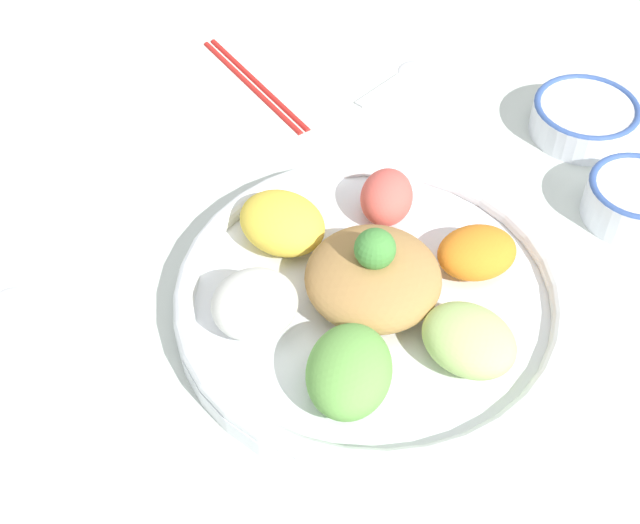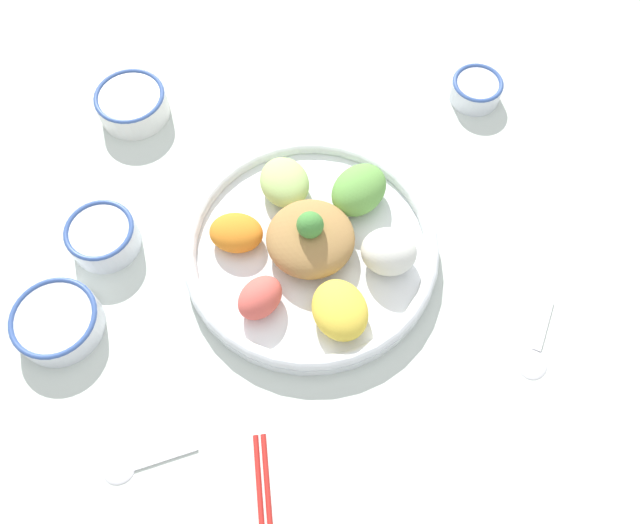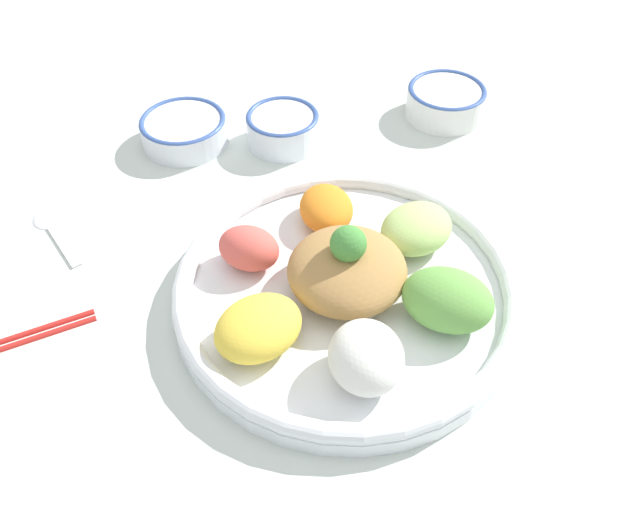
# 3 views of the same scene
# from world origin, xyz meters

# --- Properties ---
(ground_plane) EXTENTS (2.40, 2.40, 0.00)m
(ground_plane) POSITION_xyz_m (0.00, 0.00, 0.00)
(ground_plane) COLOR silver
(salad_platter) EXTENTS (0.37, 0.37, 0.10)m
(salad_platter) POSITION_xyz_m (-0.00, -0.01, 0.03)
(salad_platter) COLOR white
(salad_platter) RESTS_ON ground_plane
(sauce_bowl_red) EXTENTS (0.11, 0.11, 0.05)m
(sauce_bowl_red) POSITION_xyz_m (0.34, 0.19, 0.03)
(sauce_bowl_red) COLOR white
(sauce_bowl_red) RESTS_ON ground_plane
(rice_bowl_blue) EXTENTS (0.12, 0.12, 0.04)m
(rice_bowl_blue) POSITION_xyz_m (-0.00, 0.36, 0.02)
(rice_bowl_blue) COLOR white
(rice_bowl_blue) RESTS_ON ground_plane
(sauce_bowl_dark) EXTENTS (0.10, 0.10, 0.05)m
(sauce_bowl_dark) POSITION_xyz_m (0.11, 0.27, 0.03)
(sauce_bowl_dark) COLOR white
(sauce_bowl_dark) RESTS_ON ground_plane
(serving_spoon_main) EXTENTS (0.03, 0.12, 0.01)m
(serving_spoon_main) POSITION_xyz_m (-0.22, 0.29, 0.00)
(serving_spoon_main) COLOR silver
(serving_spoon_main) RESTS_ON ground_plane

